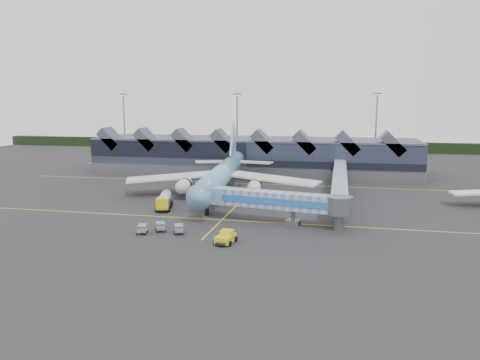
% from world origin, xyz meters
% --- Properties ---
extents(ground, '(260.00, 260.00, 0.00)m').
position_xyz_m(ground, '(0.00, 0.00, 0.00)').
color(ground, '#272629').
rests_on(ground, ground).
extents(taxi_stripes, '(120.00, 60.00, 0.01)m').
position_xyz_m(taxi_stripes, '(0.00, 10.00, 0.01)').
color(taxi_stripes, gold).
rests_on(taxi_stripes, ground).
extents(tree_line_far, '(260.00, 4.00, 4.00)m').
position_xyz_m(tree_line_far, '(0.00, 110.00, 2.00)').
color(tree_line_far, black).
rests_on(tree_line_far, ground).
extents(terminal, '(90.00, 22.25, 12.52)m').
position_xyz_m(terminal, '(-5.07, 47.35, 4.88)').
color(terminal, black).
rests_on(terminal, ground).
extents(light_masts, '(132.40, 42.56, 22.45)m').
position_xyz_m(light_masts, '(21.00, 62.80, 12.49)').
color(light_masts, gray).
rests_on(light_masts, ground).
extents(main_airliner, '(41.72, 48.18, 15.47)m').
position_xyz_m(main_airliner, '(-5.08, 12.55, 4.55)').
color(main_airliner, '#5E92BF').
rests_on(main_airliner, ground).
extents(jet_bridge, '(23.35, 7.36, 5.34)m').
position_xyz_m(jet_bridge, '(11.04, -8.54, 3.70)').
color(jet_bridge, '#6581A8').
rests_on(jet_bridge, ground).
extents(fuel_truck, '(4.16, 8.73, 2.92)m').
position_xyz_m(fuel_truck, '(-12.63, -1.67, 1.64)').
color(fuel_truck, black).
rests_on(fuel_truck, ground).
extents(pushback_tug, '(2.91, 4.16, 1.74)m').
position_xyz_m(pushback_tug, '(3.76, -20.53, 0.78)').
color(pushback_tug, yellow).
rests_on(pushback_tug, ground).
extents(baggage_carts, '(7.21, 4.14, 1.40)m').
position_xyz_m(baggage_carts, '(-7.07, -17.69, 0.79)').
color(baggage_carts, gray).
rests_on(baggage_carts, ground).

